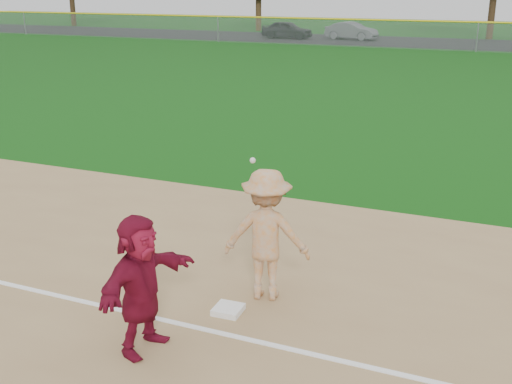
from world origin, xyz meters
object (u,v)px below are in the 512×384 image
at_px(first_base, 228,310).
at_px(base_runner, 141,284).
at_px(car_left, 287,30).
at_px(car_mid, 352,31).

xyz_separation_m(first_base, base_runner, (-0.59, -1.29, 0.88)).
relative_size(car_left, car_mid, 0.99).
relative_size(base_runner, car_mid, 0.42).
xyz_separation_m(base_runner, car_left, (-15.68, 46.64, -0.20)).
bearing_deg(car_mid, first_base, -156.41).
bearing_deg(base_runner, first_base, -17.26).
xyz_separation_m(first_base, car_left, (-16.27, 45.34, 0.68)).
bearing_deg(first_base, base_runner, -114.65).
height_order(car_left, car_mid, car_left).
distance_m(first_base, car_mid, 47.64).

